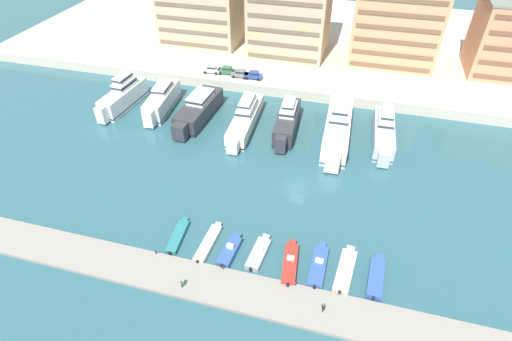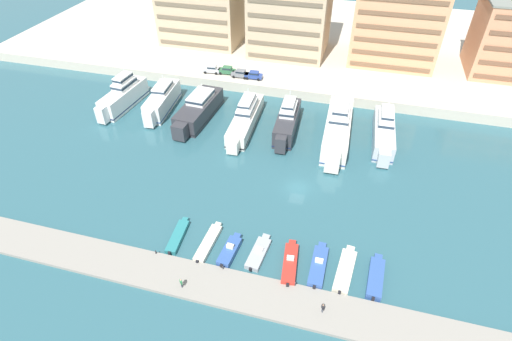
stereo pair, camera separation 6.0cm
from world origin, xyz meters
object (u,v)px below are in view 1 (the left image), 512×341
Objects in this scene: yacht_silver_mid_right at (384,131)px; motorboat_cream_left at (209,243)px; pedestrian_mid_deck at (181,283)px; yacht_charcoal_center at (287,121)px; motorboat_blue_center_right at (318,266)px; motorboat_grey_center_left at (259,253)px; yacht_ivory_center_right at (338,128)px; motorboat_teal_far_left at (178,236)px; yacht_white_far_left at (123,96)px; car_grey_mid_left at (240,73)px; motorboat_red_center at (290,263)px; car_blue_center_left at (254,75)px; yacht_white_left at (162,100)px; motorboat_cream_mid_right at (345,270)px; motorboat_blue_right at (376,277)px; pedestrian_near_edge at (323,308)px; car_green_left at (227,70)px; motorboat_blue_mid_left at (230,251)px; yacht_ivory_center_left at (245,118)px; car_silver_far_left at (211,69)px.

motorboat_cream_left is at bearing -125.01° from yacht_silver_mid_right.
yacht_silver_mid_right reaches higher than pedestrian_mid_deck.
motorboat_blue_center_right is (11.05, -32.02, -1.77)m from yacht_charcoal_center.
yacht_charcoal_center is 32.03m from motorboat_grey_center_left.
yacht_charcoal_center reaches higher than pedestrian_mid_deck.
motorboat_teal_far_left is (-19.61, -31.53, -2.32)m from yacht_ivory_center_right.
motorboat_grey_center_left is at bearing -39.42° from yacht_white_far_left.
motorboat_red_center is at bearing -65.81° from car_grey_mid_left.
car_blue_center_left reaches higher than pedestrian_mid_deck.
yacht_ivory_center_right is (37.66, -1.56, 0.42)m from yacht_white_left.
motorboat_blue_center_right is 53.08m from car_blue_center_left.
yacht_charcoal_center is 2.31× the size of motorboat_teal_far_left.
motorboat_blue_right is (4.00, -0.16, 0.02)m from motorboat_cream_mid_right.
pedestrian_near_edge is 0.99× the size of pedestrian_mid_deck.
car_green_left reaches higher than motorboat_teal_far_left.
motorboat_blue_right is at bearing -30.27° from yacht_white_far_left.
motorboat_cream_left is 1.02× the size of motorboat_blue_center_right.
car_grey_mid_left is at bearing 105.20° from motorboat_blue_mid_left.
motorboat_blue_mid_left is (-20.01, -34.21, -1.70)m from yacht_silver_mid_right.
yacht_silver_mid_right is 4.36× the size of car_grey_mid_left.
yacht_ivory_center_left is 2.71× the size of motorboat_blue_right.
motorboat_blue_mid_left is (26.33, -33.84, -1.71)m from yacht_white_left.
yacht_silver_mid_right is at bearing 4.62° from yacht_charcoal_center.
car_green_left is (18.19, 16.66, 0.70)m from yacht_white_far_left.
car_grey_mid_left reaches higher than motorboat_blue_mid_left.
pedestrian_near_edge is (-6.17, -40.26, -0.80)m from yacht_silver_mid_right.
motorboat_grey_center_left is 8.43m from motorboat_blue_center_right.
motorboat_blue_center_right is at bearing -61.89° from car_grey_mid_left.
yacht_charcoal_center reaches higher than car_grey_mid_left.
yacht_ivory_center_right is 5.25× the size of car_blue_center_left.
yacht_white_left reaches higher than pedestrian_near_edge.
car_grey_mid_left is at bearing 110.32° from yacht_ivory_center_left.
pedestrian_mid_deck is at bearing -94.81° from motorboat_cream_left.
motorboat_blue_mid_left is 1.47× the size of car_silver_far_left.
motorboat_cream_left is (-4.84, -32.02, -1.93)m from yacht_charcoal_center.
yacht_silver_mid_right is (55.01, 1.32, -0.35)m from yacht_white_far_left.
yacht_silver_mid_right reaches higher than motorboat_blue_center_right.
motorboat_blue_center_right is at bearing -1.05° from motorboat_grey_center_left.
yacht_ivory_center_right reaches higher than yacht_ivory_center_left.
yacht_ivory_center_right is 5.25× the size of car_green_left.
yacht_ivory_center_left reaches higher than motorboat_teal_far_left.
motorboat_blue_center_right is at bearing -59.13° from car_green_left.
yacht_silver_mid_right reaches higher than car_green_left.
yacht_white_far_left is 0.81× the size of yacht_ivory_center_left.
car_blue_center_left is at bearing 101.56° from motorboat_blue_mid_left.
yacht_ivory_center_left is at bearing -176.45° from yacht_charcoal_center.
motorboat_grey_center_left is 4.69m from motorboat_red_center.
car_green_left is at bearing 166.22° from car_grey_mid_left.
yacht_ivory_center_right is at bearing 76.84° from motorboat_grey_center_left.
motorboat_grey_center_left is at bearing 179.84° from motorboat_blue_right.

